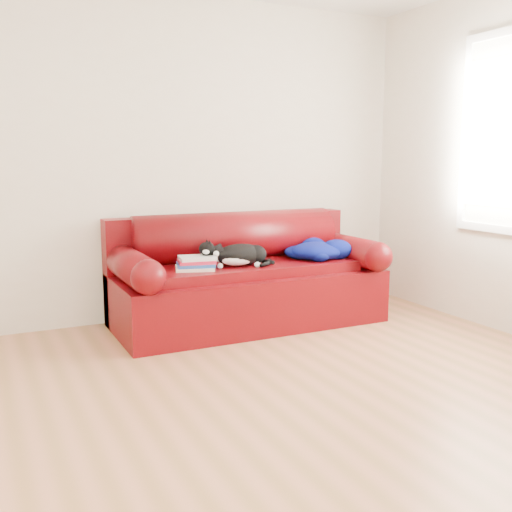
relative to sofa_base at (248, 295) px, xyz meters
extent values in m
plane|color=olive|center=(-0.59, -1.49, -0.24)|extent=(4.50, 4.50, 0.00)
cube|color=beige|center=(-0.59, 0.51, 1.06)|extent=(4.50, 0.02, 2.60)
cube|color=#410207|center=(0.00, 0.01, -0.03)|extent=(2.10, 0.90, 0.42)
cube|color=#410207|center=(0.00, -0.04, 0.21)|extent=(1.66, 0.62, 0.10)
cylinder|color=black|center=(-0.93, -0.32, -0.21)|extent=(0.06, 0.06, 0.05)
cylinder|color=black|center=(0.93, -0.32, -0.21)|extent=(0.06, 0.06, 0.05)
cylinder|color=black|center=(-0.93, 0.34, -0.21)|extent=(0.06, 0.06, 0.05)
cylinder|color=black|center=(0.93, 0.34, -0.21)|extent=(0.06, 0.06, 0.05)
cube|color=#410207|center=(0.00, 0.37, 0.19)|extent=(2.10, 0.18, 0.85)
cylinder|color=#410207|center=(0.00, 0.26, 0.44)|extent=(1.70, 0.40, 0.40)
cylinder|color=#410207|center=(-0.93, 0.01, 0.30)|extent=(0.24, 0.88, 0.24)
sphere|color=#410207|center=(-0.93, -0.43, 0.30)|extent=(0.24, 0.24, 0.24)
cylinder|color=#410207|center=(0.93, 0.01, 0.30)|extent=(0.24, 0.88, 0.24)
sphere|color=#410207|center=(0.93, -0.43, 0.30)|extent=(0.24, 0.24, 0.24)
cube|color=white|center=(-0.48, -0.12, 0.28)|extent=(0.33, 0.29, 0.02)
cube|color=white|center=(-0.48, -0.12, 0.28)|extent=(0.32, 0.27, 0.02)
cube|color=#1F4FA8|center=(-0.48, -0.12, 0.30)|extent=(0.32, 0.27, 0.02)
cube|color=white|center=(-0.48, -0.12, 0.30)|extent=(0.30, 0.26, 0.02)
cube|color=#B91535|center=(-0.48, -0.12, 0.33)|extent=(0.30, 0.25, 0.02)
cube|color=white|center=(-0.48, -0.12, 0.33)|extent=(0.29, 0.24, 0.02)
cube|color=silver|center=(-0.48, -0.12, 0.35)|extent=(0.29, 0.24, 0.02)
cube|color=white|center=(-0.48, -0.12, 0.35)|extent=(0.27, 0.22, 0.02)
ellipsoid|color=black|center=(-0.12, -0.11, 0.35)|extent=(0.45, 0.31, 0.17)
ellipsoid|color=silver|center=(-0.15, -0.15, 0.32)|extent=(0.31, 0.19, 0.11)
ellipsoid|color=silver|center=(-0.28, -0.10, 0.35)|extent=(0.14, 0.13, 0.10)
ellipsoid|color=black|center=(0.00, -0.13, 0.33)|extent=(0.20, 0.20, 0.14)
ellipsoid|color=black|center=(-0.38, -0.05, 0.40)|extent=(0.14, 0.14, 0.10)
ellipsoid|color=silver|center=(-0.39, -0.08, 0.39)|extent=(0.07, 0.06, 0.04)
sphere|color=#BF7272|center=(-0.41, -0.09, 0.39)|extent=(0.01, 0.01, 0.01)
cone|color=black|center=(-0.37, -0.08, 0.45)|extent=(0.05, 0.05, 0.05)
cone|color=black|center=(-0.36, -0.02, 0.45)|extent=(0.05, 0.05, 0.05)
cylinder|color=black|center=(0.08, -0.18, 0.29)|extent=(0.06, 0.15, 0.04)
sphere|color=silver|center=(-0.32, -0.11, 0.28)|extent=(0.04, 0.04, 0.04)
sphere|color=silver|center=(-0.03, -0.23, 0.28)|extent=(0.04, 0.04, 0.04)
ellipsoid|color=#02134D|center=(0.57, -0.10, 0.33)|extent=(0.44, 0.40, 0.14)
ellipsoid|color=#02134D|center=(0.73, -0.16, 0.34)|extent=(0.27, 0.23, 0.16)
ellipsoid|color=#02134D|center=(0.47, -0.02, 0.32)|extent=(0.27, 0.31, 0.11)
ellipsoid|color=#02134D|center=(0.62, 0.03, 0.34)|extent=(0.23, 0.18, 0.16)
ellipsoid|color=#02134D|center=(0.53, -0.21, 0.32)|extent=(0.17, 0.19, 0.11)
ellipsoid|color=white|center=(0.65, -0.18, 0.35)|extent=(0.20, 0.07, 0.05)
camera|label=1|loc=(-1.97, -4.22, 1.08)|focal=42.00mm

